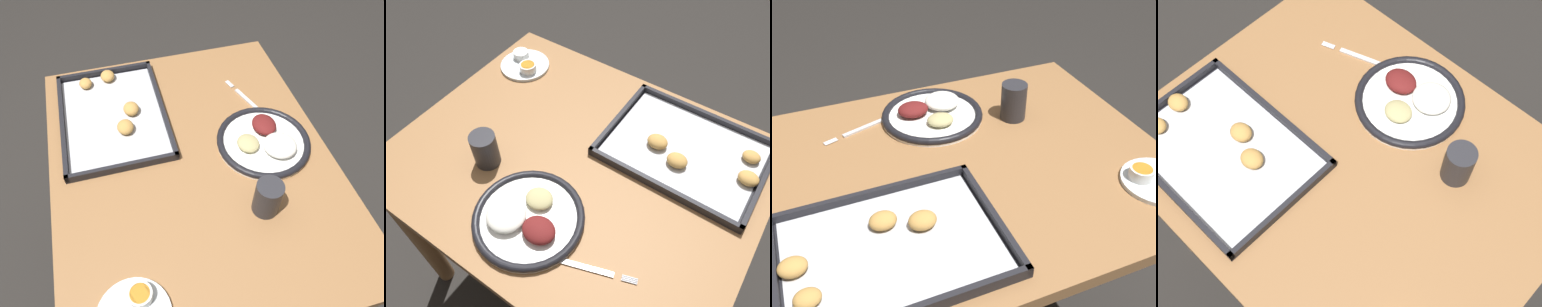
% 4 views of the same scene
% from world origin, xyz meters
% --- Properties ---
extents(ground_plane, '(8.00, 8.00, 0.00)m').
position_xyz_m(ground_plane, '(0.00, 0.00, 0.00)').
color(ground_plane, '#282623').
extents(dining_table, '(0.97, 0.78, 0.74)m').
position_xyz_m(dining_table, '(0.00, 0.00, 0.61)').
color(dining_table, olive).
rests_on(dining_table, ground_plane).
extents(dinner_plate, '(0.27, 0.27, 0.05)m').
position_xyz_m(dinner_plate, '(0.00, -0.22, 0.75)').
color(dinner_plate, white).
rests_on(dinner_plate, dining_table).
extents(fork, '(0.22, 0.08, 0.00)m').
position_xyz_m(fork, '(0.18, -0.24, 0.74)').
color(fork, silver).
rests_on(fork, dining_table).
extents(baking_tray, '(0.43, 0.31, 0.04)m').
position_xyz_m(baking_tray, '(0.23, 0.19, 0.75)').
color(baking_tray, black).
rests_on(baking_tray, dining_table).
extents(drinking_cup, '(0.07, 0.07, 0.10)m').
position_xyz_m(drinking_cup, '(-0.20, -0.14, 0.79)').
color(drinking_cup, '#28282D').
rests_on(drinking_cup, dining_table).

